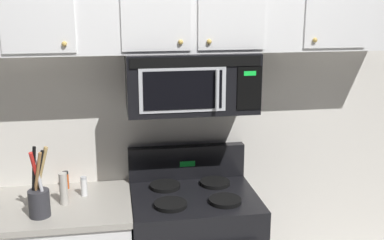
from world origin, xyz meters
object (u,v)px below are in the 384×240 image
over_range_microwave (191,81)px  pepper_mill (64,189)px  utensil_crock_charcoal (39,196)px  spice_jar (66,180)px  salt_shaker (84,186)px

over_range_microwave → pepper_mill: 0.96m
utensil_crock_charcoal → pepper_mill: (0.12, 0.14, -0.02)m
spice_jar → utensil_crock_charcoal: bearing=-105.7°
pepper_mill → over_range_microwave: bearing=9.5°
salt_shaker → spice_jar: (-0.12, 0.13, -0.00)m
over_range_microwave → pepper_mill: (-0.76, -0.13, -0.58)m
utensil_crock_charcoal → salt_shaker: 0.33m
utensil_crock_charcoal → pepper_mill: utensil_crock_charcoal is taller
over_range_microwave → utensil_crock_charcoal: size_ratio=1.91×
over_range_microwave → utensil_crock_charcoal: (-0.88, -0.27, -0.56)m
over_range_microwave → pepper_mill: bearing=-170.5°
utensil_crock_charcoal → spice_jar: size_ratio=3.56×
over_range_microwave → utensil_crock_charcoal: 1.07m
utensil_crock_charcoal → spice_jar: (0.11, 0.38, -0.06)m
spice_jar → salt_shaker: bearing=-48.5°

